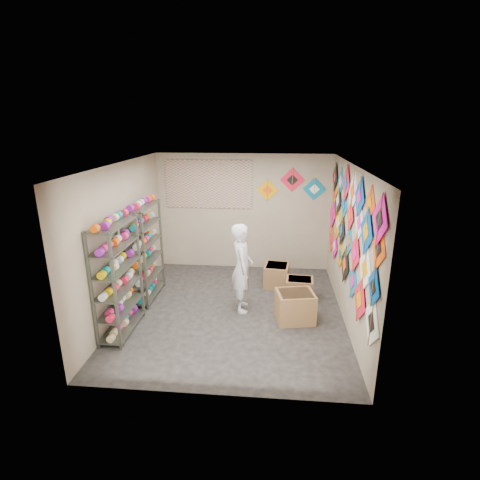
# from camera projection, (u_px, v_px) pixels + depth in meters

# --- Properties ---
(ground) EXTENTS (4.50, 4.50, 0.00)m
(ground) POSITION_uv_depth(u_px,v_px,m) (233.00, 311.00, 6.98)
(ground) COLOR black
(room_walls) EXTENTS (4.50, 4.50, 4.50)m
(room_walls) POSITION_uv_depth(u_px,v_px,m) (233.00, 226.00, 6.48)
(room_walls) COLOR tan
(room_walls) RESTS_ON ground
(shelf_rack_front) EXTENTS (0.40, 1.10, 1.90)m
(shelf_rack_front) POSITION_uv_depth(u_px,v_px,m) (118.00, 279.00, 6.04)
(shelf_rack_front) COLOR #4C5147
(shelf_rack_front) RESTS_ON ground
(shelf_rack_back) EXTENTS (0.40, 1.10, 1.90)m
(shelf_rack_back) POSITION_uv_depth(u_px,v_px,m) (145.00, 252.00, 7.27)
(shelf_rack_back) COLOR #4C5147
(shelf_rack_back) RESTS_ON ground
(string_spools) EXTENTS (0.12, 2.36, 0.12)m
(string_spools) POSITION_uv_depth(u_px,v_px,m) (132.00, 259.00, 6.63)
(string_spools) COLOR #ED2B6F
(string_spools) RESTS_ON ground
(kite_wall_display) EXTENTS (0.06, 4.34, 2.08)m
(kite_wall_display) POSITION_uv_depth(u_px,v_px,m) (349.00, 230.00, 6.29)
(kite_wall_display) COLOR white
(kite_wall_display) RESTS_ON room_walls
(back_wall_kites) EXTENTS (1.56, 0.02, 0.77)m
(back_wall_kites) POSITION_uv_depth(u_px,v_px,m) (292.00, 186.00, 8.41)
(back_wall_kites) COLOR #F8A000
(back_wall_kites) RESTS_ON room_walls
(poster) EXTENTS (2.00, 0.01, 1.10)m
(poster) POSITION_uv_depth(u_px,v_px,m) (209.00, 184.00, 8.56)
(poster) COLOR #724597
(poster) RESTS_ON room_walls
(shopkeeper) EXTENTS (0.72, 0.57, 1.66)m
(shopkeeper) POSITION_uv_depth(u_px,v_px,m) (242.00, 268.00, 6.82)
(shopkeeper) COLOR silver
(shopkeeper) RESTS_ON ground
(carton_a) EXTENTS (0.73, 0.65, 0.53)m
(carton_a) POSITION_uv_depth(u_px,v_px,m) (295.00, 306.00, 6.59)
(carton_a) COLOR #9E7145
(carton_a) RESTS_ON ground
(carton_b) EXTENTS (0.55, 0.46, 0.43)m
(carton_b) POSITION_uv_depth(u_px,v_px,m) (299.00, 289.00, 7.40)
(carton_b) COLOR #9E7145
(carton_b) RESTS_ON ground
(carton_c) EXTENTS (0.55, 0.60, 0.48)m
(carton_c) POSITION_uv_depth(u_px,v_px,m) (276.00, 275.00, 7.99)
(carton_c) COLOR #9E7145
(carton_c) RESTS_ON ground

